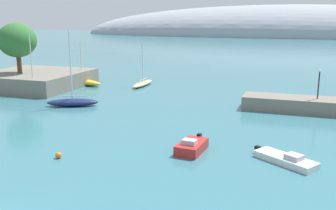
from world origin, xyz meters
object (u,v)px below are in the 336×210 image
(motorboat_white_alongside_breakwater, at_px, (286,159))
(tree_clump_shore, at_px, (17,40))
(motorboat_red_foreground, at_px, (192,146))
(harbor_lamp_post, at_px, (319,80))
(sailboat_yellow_mid_mooring, at_px, (82,82))
(sailboat_sand_outer_mooring, at_px, (143,83))
(sailboat_teal_end_of_line, at_px, (34,92))
(sailboat_navy_near_shore, at_px, (73,102))
(mooring_buoy_orange, at_px, (58,155))

(motorboat_white_alongside_breakwater, bearing_deg, tree_clump_shore, -172.37)
(tree_clump_shore, relative_size, motorboat_white_alongside_breakwater, 1.54)
(motorboat_red_foreground, distance_m, harbor_lamp_post, 21.94)
(sailboat_yellow_mid_mooring, height_order, sailboat_sand_outer_mooring, sailboat_sand_outer_mooring)
(motorboat_red_foreground, distance_m, motorboat_white_alongside_breakwater, 7.90)
(tree_clump_shore, xyz_separation_m, motorboat_red_foreground, (35.11, -20.29, -7.43))
(motorboat_red_foreground, bearing_deg, tree_clump_shore, -115.67)
(sailboat_teal_end_of_line, bearing_deg, sailboat_navy_near_shore, 7.07)
(motorboat_white_alongside_breakwater, height_order, mooring_buoy_orange, motorboat_white_alongside_breakwater)
(sailboat_sand_outer_mooring, relative_size, motorboat_red_foreground, 1.89)
(tree_clump_shore, height_order, motorboat_red_foreground, tree_clump_shore)
(sailboat_yellow_mid_mooring, height_order, mooring_buoy_orange, sailboat_yellow_mid_mooring)
(motorboat_red_foreground, relative_size, motorboat_white_alongside_breakwater, 0.79)
(sailboat_yellow_mid_mooring, bearing_deg, motorboat_red_foreground, -30.39)
(tree_clump_shore, height_order, mooring_buoy_orange, tree_clump_shore)
(sailboat_sand_outer_mooring, distance_m, harbor_lamp_post, 29.82)
(sailboat_yellow_mid_mooring, xyz_separation_m, sailboat_sand_outer_mooring, (10.37, 2.68, -0.14))
(sailboat_yellow_mid_mooring, height_order, harbor_lamp_post, sailboat_yellow_mid_mooring)
(mooring_buoy_orange, bearing_deg, sailboat_yellow_mid_mooring, 118.46)
(sailboat_navy_near_shore, height_order, sailboat_teal_end_of_line, sailboat_navy_near_shore)
(sailboat_yellow_mid_mooring, bearing_deg, sailboat_sand_outer_mooring, 28.20)
(tree_clump_shore, bearing_deg, motorboat_red_foreground, -30.02)
(sailboat_sand_outer_mooring, distance_m, sailboat_teal_end_of_line, 17.91)
(motorboat_white_alongside_breakwater, bearing_deg, harbor_lamp_post, 113.90)
(tree_clump_shore, relative_size, sailboat_navy_near_shore, 0.82)
(harbor_lamp_post, bearing_deg, sailboat_navy_near_shore, -167.20)
(tree_clump_shore, distance_m, sailboat_sand_outer_mooring, 21.60)
(sailboat_sand_outer_mooring, distance_m, motorboat_red_foreground, 33.60)
(motorboat_white_alongside_breakwater, bearing_deg, mooring_buoy_orange, -131.22)
(sailboat_navy_near_shore, bearing_deg, sailboat_sand_outer_mooring, -122.88)
(sailboat_navy_near_shore, relative_size, motorboat_red_foreground, 2.41)
(tree_clump_shore, distance_m, motorboat_red_foreground, 41.23)
(tree_clump_shore, distance_m, motorboat_white_alongside_breakwater, 48.18)
(tree_clump_shore, relative_size, sailboat_teal_end_of_line, 0.89)
(sailboat_sand_outer_mooring, relative_size, sailboat_teal_end_of_line, 0.85)
(motorboat_red_foreground, bearing_deg, sailboat_yellow_mid_mooring, -129.77)
(sailboat_navy_near_shore, bearing_deg, sailboat_teal_end_of_line, -49.00)
(motorboat_white_alongside_breakwater, xyz_separation_m, harbor_lamp_post, (2.98, 18.77, 3.71))
(tree_clump_shore, relative_size, motorboat_red_foreground, 1.96)
(sailboat_navy_near_shore, distance_m, mooring_buoy_orange, 19.45)
(mooring_buoy_orange, bearing_deg, tree_clump_shore, 134.49)
(sailboat_teal_end_of_line, distance_m, motorboat_white_alongside_breakwater, 40.96)
(sailboat_navy_near_shore, height_order, motorboat_red_foreground, sailboat_navy_near_shore)
(sailboat_yellow_mid_mooring, bearing_deg, sailboat_teal_end_of_line, -89.61)
(sailboat_navy_near_shore, bearing_deg, harbor_lamp_post, 169.15)
(motorboat_white_alongside_breakwater, distance_m, mooring_buoy_orange, 18.73)
(tree_clump_shore, xyz_separation_m, sailboat_navy_near_shore, (15.45, -8.52, -7.33))
(motorboat_white_alongside_breakwater, bearing_deg, sailboat_yellow_mid_mooring, 175.96)
(tree_clump_shore, distance_m, sailboat_teal_end_of_line, 10.03)
(sailboat_yellow_mid_mooring, bearing_deg, sailboat_navy_near_shore, -48.93)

